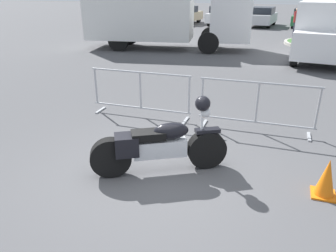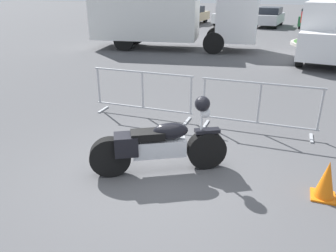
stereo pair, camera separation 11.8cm
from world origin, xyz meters
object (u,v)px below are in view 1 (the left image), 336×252
at_px(delivery_van, 325,29).
at_px(pedestrian, 296,21).
at_px(motorcycle, 160,145).
at_px(parked_car_silver, 263,17).
at_px(parked_car_tan, 185,15).
at_px(parked_car_yellow, 152,13).
at_px(crowd_barrier_far, 257,106).
at_px(parked_car_red, 122,12).
at_px(parked_car_green, 305,18).
at_px(crowd_barrier_near, 141,93).
at_px(box_truck, 158,14).
at_px(parked_car_white, 223,15).
at_px(traffic_cone, 327,178).

relative_size(delivery_van, pedestrian, 3.07).
height_order(motorcycle, parked_car_silver, parked_car_silver).
bearing_deg(parked_car_tan, parked_car_yellow, 90.06).
height_order(crowd_barrier_far, pedestrian, pedestrian).
height_order(crowd_barrier_far, delivery_van, delivery_van).
bearing_deg(parked_car_red, parked_car_tan, -90.46).
distance_m(parked_car_green, pedestrian, 5.70).
xyz_separation_m(delivery_van, parked_car_silver, (-3.35, 12.19, -0.53)).
height_order(crowd_barrier_near, parked_car_red, parked_car_red).
bearing_deg(pedestrian, parked_car_yellow, -96.47).
xyz_separation_m(box_truck, pedestrian, (6.36, 6.64, -0.72)).
bearing_deg(parked_car_silver, delivery_van, -159.48).
bearing_deg(parked_car_yellow, pedestrian, -110.22).
bearing_deg(crowd_barrier_far, crowd_barrier_near, 180.00).
height_order(parked_car_green, pedestrian, pedestrian).
bearing_deg(parked_car_yellow, parked_car_silver, -85.65).
bearing_deg(motorcycle, parked_car_red, 88.36).
xyz_separation_m(delivery_van, parked_car_green, (-0.27, 12.47, -0.55)).
bearing_deg(crowd_barrier_near, pedestrian, 77.28).
bearing_deg(parked_car_tan, parked_car_red, 89.54).
bearing_deg(box_truck, parked_car_white, 75.42).
relative_size(parked_car_red, parked_car_green, 1.04).
distance_m(motorcycle, pedestrian, 17.75).
relative_size(parked_car_silver, traffic_cone, 7.27).
xyz_separation_m(motorcycle, pedestrian, (2.16, 17.61, 0.44)).
height_order(parked_car_yellow, parked_car_tan, parked_car_yellow).
bearing_deg(crowd_barrier_near, parked_car_white, 95.37).
distance_m(parked_car_red, pedestrian, 15.77).
xyz_separation_m(box_truck, parked_car_white, (0.92, 12.08, -0.90)).
bearing_deg(traffic_cone, box_truck, 121.75).
distance_m(parked_car_silver, parked_car_green, 3.09).
bearing_deg(parked_car_red, parked_car_silver, -86.99).
height_order(motorcycle, crowd_barrier_near, motorcycle).
bearing_deg(crowd_barrier_far, delivery_van, 77.88).
bearing_deg(motorcycle, crowd_barrier_far, 29.72).
distance_m(parked_car_yellow, parked_car_green, 12.29).
height_order(crowd_barrier_far, parked_car_white, parked_car_white).
height_order(crowd_barrier_far, parked_car_red, parked_car_red).
relative_size(delivery_van, parked_car_silver, 1.21).
relative_size(delivery_van, parked_car_red, 1.20).
bearing_deg(pedestrian, parked_car_tan, -102.62).
relative_size(crowd_barrier_far, parked_car_red, 0.56).
xyz_separation_m(parked_car_yellow, parked_car_tan, (3.07, -0.27, -0.04)).
xyz_separation_m(parked_car_red, traffic_cone, (14.99, -23.29, -0.43)).
relative_size(parked_car_red, parked_car_white, 0.99).
relative_size(delivery_van, parked_car_white, 1.18).
distance_m(motorcycle, traffic_cone, 2.52).
xyz_separation_m(motorcycle, parked_car_tan, (-6.34, 22.83, 0.22)).
bearing_deg(delivery_van, parked_car_white, -145.92).
distance_m(motorcycle, crowd_barrier_near, 2.58).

